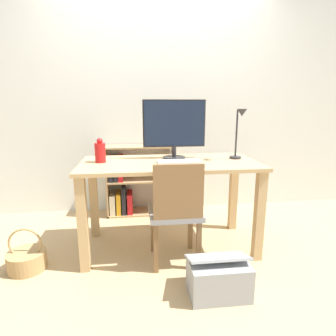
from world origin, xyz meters
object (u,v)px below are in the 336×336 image
at_px(monitor, 174,126).
at_px(basket, 27,259).
at_px(storage_box, 218,277).
at_px(bookshelf, 130,185).
at_px(keyboard, 179,162).
at_px(vase, 100,152).
at_px(desk_lamp, 239,129).
at_px(chair, 176,210).

relative_size(monitor, basket, 1.62).
distance_m(basket, storage_box, 1.44).
bearing_deg(basket, bookshelf, 53.60).
distance_m(keyboard, storage_box, 0.93).
xyz_separation_m(keyboard, basket, (-1.20, -0.18, -0.70)).
height_order(keyboard, vase, vase).
height_order(monitor, vase, monitor).
bearing_deg(storage_box, vase, 138.04).
bearing_deg(basket, keyboard, 8.37).
relative_size(monitor, desk_lamp, 1.26).
xyz_separation_m(vase, bookshelf, (0.22, 0.79, -0.51)).
distance_m(keyboard, basket, 1.40).
height_order(monitor, chair, monitor).
xyz_separation_m(chair, basket, (-1.14, 0.06, -0.37)).
bearing_deg(chair, monitor, 85.04).
bearing_deg(chair, desk_lamp, 28.46).
height_order(monitor, desk_lamp, monitor).
relative_size(monitor, storage_box, 1.37).
height_order(chair, basket, chair).
relative_size(keyboard, bookshelf, 0.44).
height_order(bookshelf, basket, bookshelf).
height_order(vase, bookshelf, vase).
bearing_deg(storage_box, basket, 161.43).
xyz_separation_m(keyboard, chair, (-0.06, -0.24, -0.32)).
bearing_deg(keyboard, storage_box, -75.03).
relative_size(bookshelf, basket, 2.36).
distance_m(keyboard, desk_lamp, 0.59).
distance_m(monitor, keyboard, 0.34).
relative_size(chair, storage_box, 2.10).
bearing_deg(desk_lamp, monitor, 166.67).
relative_size(keyboard, basket, 1.04).
height_order(basket, storage_box, basket).
relative_size(keyboard, vase, 1.73).
xyz_separation_m(monitor, keyboard, (0.01, -0.19, -0.28)).
distance_m(monitor, chair, 0.74).
distance_m(vase, basket, 0.99).
xyz_separation_m(desk_lamp, bookshelf, (-0.94, 0.81, -0.69)).
bearing_deg(bookshelf, monitor, -59.18).
bearing_deg(vase, basket, -154.64).
bearing_deg(storage_box, keyboard, 104.97).
bearing_deg(bookshelf, desk_lamp, -40.75).
relative_size(desk_lamp, storage_box, 1.09).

